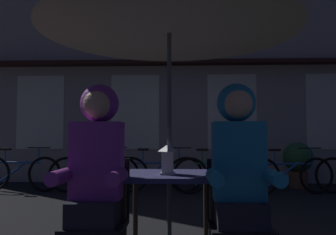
% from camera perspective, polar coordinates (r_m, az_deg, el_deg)
% --- Properties ---
extents(cafe_table, '(0.72, 0.72, 0.74)m').
position_cam_1_polar(cafe_table, '(2.80, 0.21, -11.21)').
color(cafe_table, navy).
rests_on(cafe_table, ground_plane).
extents(patio_umbrella, '(2.10, 2.10, 2.31)m').
position_cam_1_polar(patio_umbrella, '(2.96, 0.21, 17.17)').
color(patio_umbrella, '#4C4C51').
rests_on(patio_umbrella, ground_plane).
extents(lantern, '(0.11, 0.11, 0.23)m').
position_cam_1_polar(lantern, '(2.69, -0.07, -6.77)').
color(lantern, white).
rests_on(lantern, cafe_table).
extents(chair_left, '(0.40, 0.40, 0.87)m').
position_cam_1_polar(chair_left, '(2.53, -11.45, -15.44)').
color(chair_left, black).
rests_on(chair_left, ground_plane).
extents(chair_right, '(0.40, 0.40, 0.87)m').
position_cam_1_polar(chair_right, '(2.49, 11.43, -15.63)').
color(chair_right, black).
rests_on(chair_right, ground_plane).
extents(person_left_hooded, '(0.45, 0.56, 1.40)m').
position_cam_1_polar(person_left_hooded, '(2.42, -11.68, -7.44)').
color(person_left_hooded, black).
rests_on(person_left_hooded, ground_plane).
extents(person_right_hooded, '(0.45, 0.56, 1.40)m').
position_cam_1_polar(person_right_hooded, '(2.38, 11.55, -7.51)').
color(person_right_hooded, black).
rests_on(person_right_hooded, ground_plane).
extents(shopfront_building, '(10.00, 0.93, 6.20)m').
position_cam_1_polar(shopfront_building, '(8.42, 2.50, 10.96)').
color(shopfront_building, '#9E9389').
rests_on(shopfront_building, ground_plane).
extents(bicycle_nearest, '(1.68, 0.18, 0.84)m').
position_cam_1_polar(bicycle_nearest, '(7.24, -23.29, -8.36)').
color(bicycle_nearest, black).
rests_on(bicycle_nearest, ground_plane).
extents(bicycle_second, '(1.65, 0.41, 0.84)m').
position_cam_1_polar(bicycle_second, '(6.78, -12.00, -8.92)').
color(bicycle_second, black).
rests_on(bicycle_second, ground_plane).
extents(bicycle_third, '(1.68, 0.13, 0.84)m').
position_cam_1_polar(bicycle_third, '(6.55, -1.63, -9.18)').
color(bicycle_third, black).
rests_on(bicycle_third, ground_plane).
extents(bicycle_fourth, '(1.67, 0.31, 0.84)m').
position_cam_1_polar(bicycle_fourth, '(6.49, 8.12, -9.21)').
color(bicycle_fourth, black).
rests_on(bicycle_fourth, ground_plane).
extents(bicycle_fifth, '(1.66, 0.35, 0.84)m').
position_cam_1_polar(bicycle_fifth, '(6.67, 19.37, -8.90)').
color(bicycle_fifth, black).
rests_on(bicycle_fifth, ground_plane).
extents(potted_plant, '(0.60, 0.60, 0.92)m').
position_cam_1_polar(potted_plant, '(7.56, 20.56, -6.69)').
color(potted_plant, brown).
rests_on(potted_plant, ground_plane).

